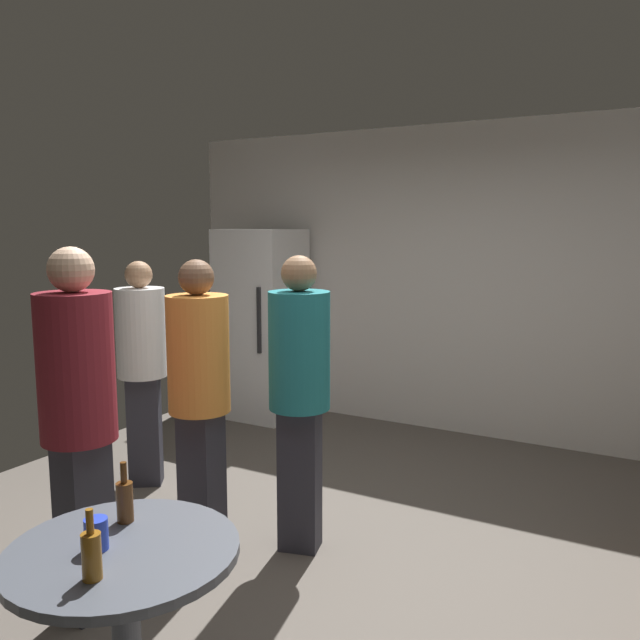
% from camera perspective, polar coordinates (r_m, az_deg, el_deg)
% --- Properties ---
extents(ground_plane, '(5.20, 5.20, 0.10)m').
position_cam_1_polar(ground_plane, '(3.86, -1.82, -20.86)').
color(ground_plane, '#5B544C').
extents(wall_back, '(5.32, 0.06, 2.70)m').
position_cam_1_polar(wall_back, '(5.80, 11.69, 3.36)').
color(wall_back, silver).
rests_on(wall_back, ground_plane).
extents(refrigerator, '(0.70, 0.68, 1.80)m').
position_cam_1_polar(refrigerator, '(6.24, -5.19, -0.33)').
color(refrigerator, white).
rests_on(refrigerator, ground_plane).
extents(foreground_table, '(0.80, 0.80, 0.73)m').
position_cam_1_polar(foreground_table, '(2.50, -16.90, -20.75)').
color(foreground_table, '#4C515B').
rests_on(foreground_table, ground_plane).
extents(beer_bottle_amber, '(0.06, 0.06, 0.23)m').
position_cam_1_polar(beer_bottle_amber, '(2.25, -19.48, -18.85)').
color(beer_bottle_amber, '#8C5919').
rests_on(beer_bottle_amber, foreground_table).
extents(beer_bottle_brown, '(0.06, 0.06, 0.23)m').
position_cam_1_polar(beer_bottle_brown, '(2.60, -16.78, -14.95)').
color(beer_bottle_brown, '#593314').
rests_on(beer_bottle_brown, foreground_table).
extents(plastic_cup_blue, '(0.08, 0.08, 0.11)m').
position_cam_1_polar(plastic_cup_blue, '(2.44, -19.10, -17.39)').
color(plastic_cup_blue, blue).
rests_on(plastic_cup_blue, foreground_table).
extents(person_in_teal_shirt, '(0.42, 0.42, 1.67)m').
position_cam_1_polar(person_in_teal_shirt, '(3.59, -1.83, -5.40)').
color(person_in_teal_shirt, '#2D2D38').
rests_on(person_in_teal_shirt, ground_plane).
extents(person_in_maroon_shirt, '(0.35, 0.35, 1.74)m').
position_cam_1_polar(person_in_maroon_shirt, '(3.16, -20.52, -7.03)').
color(person_in_maroon_shirt, '#2D2D38').
rests_on(person_in_maroon_shirt, ground_plane).
extents(person_in_white_shirt, '(0.47, 0.47, 1.59)m').
position_cam_1_polar(person_in_white_shirt, '(4.69, -15.42, -3.10)').
color(person_in_white_shirt, '#2D2D38').
rests_on(person_in_white_shirt, ground_plane).
extents(person_in_orange_shirt, '(0.35, 0.35, 1.65)m').
position_cam_1_polar(person_in_orange_shirt, '(3.63, -10.59, -5.60)').
color(person_in_orange_shirt, '#2D2D38').
rests_on(person_in_orange_shirt, ground_plane).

